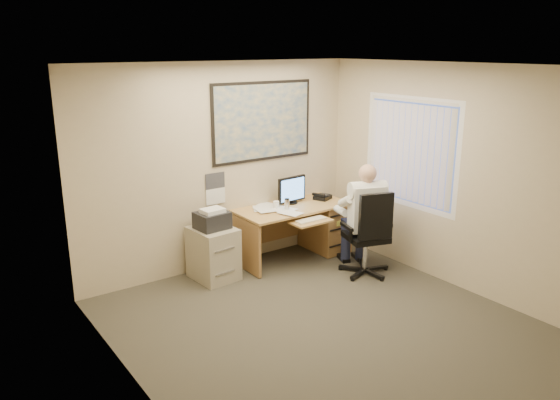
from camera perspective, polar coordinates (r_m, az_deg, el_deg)
room_shell at (r=5.38m, az=5.72°, el=-0.78°), size 4.00×4.50×2.70m
desk at (r=7.80m, az=3.24°, el=-2.40°), size 1.60×0.97×1.12m
world_map at (r=7.39m, az=-1.80°, el=8.21°), size 1.56×0.03×1.06m
wall_calendar at (r=7.18m, az=-6.77°, el=1.20°), size 0.28×0.01×0.42m
window_blinds at (r=7.25m, az=13.41°, el=4.83°), size 0.06×1.40×1.30m
filing_cabinet at (r=6.99m, az=-7.00°, el=-5.07°), size 0.53×0.61×0.93m
office_chair at (r=7.18m, az=9.28°, el=-5.16°), size 0.85×0.85×1.14m
person at (r=7.09m, az=8.86°, el=-2.05°), size 0.88×1.03×1.45m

